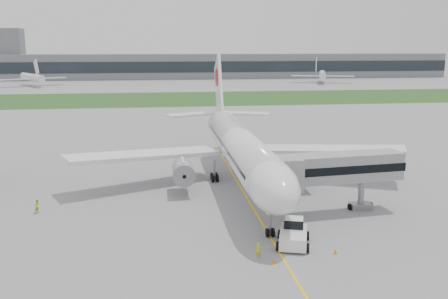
{
  "coord_description": "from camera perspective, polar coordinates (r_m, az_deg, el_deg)",
  "views": [
    {
      "loc": [
        -11.17,
        -62.29,
        19.39
      ],
      "look_at": [
        -2.5,
        2.0,
        5.69
      ],
      "focal_mm": 40.0,
      "sensor_mm": 36.0,
      "label": 1
    }
  ],
  "objects": [
    {
      "name": "ground",
      "position": [
        66.19,
        2.38,
        -5.12
      ],
      "size": [
        600.0,
        600.0,
        0.0
      ],
      "primitive_type": "plane",
      "color": "#98989B",
      "rests_on": "ground"
    },
    {
      "name": "apron_markings",
      "position": [
        61.51,
        3.2,
        -6.47
      ],
      "size": [
        70.0,
        70.0,
        0.04
      ],
      "primitive_type": null,
      "color": "yellow",
      "rests_on": "ground"
    },
    {
      "name": "grass_strip",
      "position": [
        183.66,
        -4.18,
        5.84
      ],
      "size": [
        600.0,
        50.0,
        0.02
      ],
      "primitive_type": "cube",
      "color": "#234C1C",
      "rests_on": "ground"
    },
    {
      "name": "terminal_building",
      "position": [
        292.64,
        -5.57,
        9.45
      ],
      "size": [
        320.0,
        22.3,
        14.0
      ],
      "color": "slate",
      "rests_on": "ground"
    },
    {
      "name": "control_tower",
      "position": [
        305.28,
        -22.83,
        7.37
      ],
      "size": [
        12.0,
        12.0,
        56.0
      ],
      "primitive_type": null,
      "color": "slate",
      "rests_on": "ground"
    },
    {
      "name": "airliner",
      "position": [
        69.46,
        1.72,
        0.52
      ],
      "size": [
        48.13,
        53.95,
        17.88
      ],
      "color": "white",
      "rests_on": "ground"
    },
    {
      "name": "pushback_tug",
      "position": [
        50.4,
        7.93,
        -9.48
      ],
      "size": [
        4.18,
        5.19,
        2.37
      ],
      "rotation": [
        0.0,
        0.0,
        -0.3
      ],
      "color": "white",
      "rests_on": "ground"
    },
    {
      "name": "jet_bridge",
      "position": [
        58.63,
        12.38,
        -2.18
      ],
      "size": [
        15.69,
        6.05,
        7.28
      ],
      "rotation": [
        0.0,
        0.0,
        0.11
      ],
      "color": "gray",
      "rests_on": "ground"
    },
    {
      "name": "safety_cone_left",
      "position": [
        46.24,
        5.72,
        -12.57
      ],
      "size": [
        0.38,
        0.38,
        0.52
      ],
      "primitive_type": "cone",
      "color": "orange",
      "rests_on": "ground"
    },
    {
      "name": "safety_cone_right",
      "position": [
        49.12,
        12.61,
        -11.3
      ],
      "size": [
        0.38,
        0.38,
        0.52
      ],
      "primitive_type": "cone",
      "color": "orange",
      "rests_on": "ground"
    },
    {
      "name": "ground_crew_near",
      "position": [
        47.08,
        3.92,
        -11.39
      ],
      "size": [
        0.6,
        0.43,
        1.55
      ],
      "primitive_type": "imported",
      "rotation": [
        0.0,
        0.0,
        3.24
      ],
      "color": "gold",
      "rests_on": "ground"
    },
    {
      "name": "ground_crew_far",
      "position": [
        62.66,
        -20.51,
        -6.06
      ],
      "size": [
        1.0,
        1.05,
        1.71
      ],
      "primitive_type": "imported",
      "rotation": [
        0.0,
        0.0,
        0.99
      ],
      "color": "#D2F128",
      "rests_on": "ground"
    },
    {
      "name": "distant_aircraft_left",
      "position": [
        254.11,
        -21.0,
        6.77
      ],
      "size": [
        41.16,
        39.78,
        12.05
      ],
      "primitive_type": null,
      "rotation": [
        0.0,
        0.0,
        0.52
      ],
      "color": "white",
      "rests_on": "ground"
    },
    {
      "name": "distant_aircraft_right",
      "position": [
        263.07,
        11.15,
        7.48
      ],
      "size": [
        38.7,
        36.31,
        12.1
      ],
      "primitive_type": null,
      "rotation": [
        0.0,
        0.0,
        -0.31
      ],
      "color": "white",
      "rests_on": "ground"
    }
  ]
}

